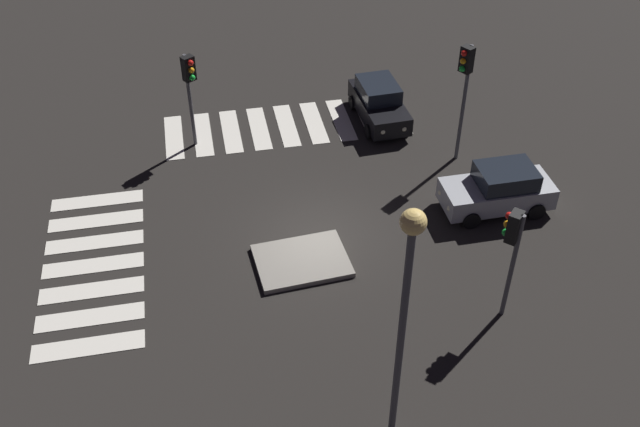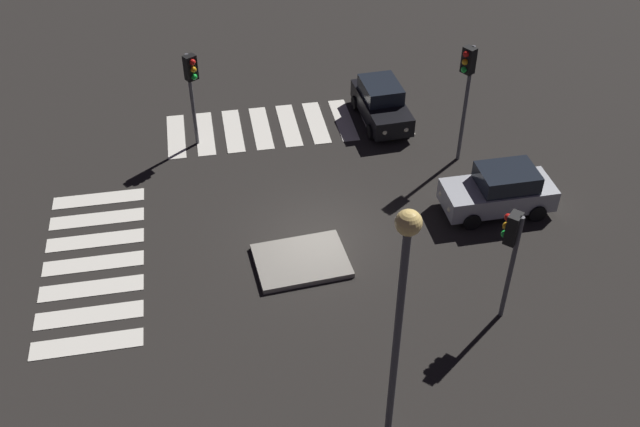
% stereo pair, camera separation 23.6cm
% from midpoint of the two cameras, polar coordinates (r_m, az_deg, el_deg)
% --- Properties ---
extents(ground_plane, '(80.00, 80.00, 0.00)m').
position_cam_midpoint_polar(ground_plane, '(24.71, -0.27, -1.80)').
color(ground_plane, black).
extents(traffic_island, '(3.11, 2.44, 0.18)m').
position_cam_midpoint_polar(traffic_island, '(23.68, -1.72, -3.72)').
color(traffic_island, gray).
rests_on(traffic_island, ground).
extents(car_silver, '(3.91, 1.87, 1.69)m').
position_cam_midpoint_polar(car_silver, '(26.10, 13.52, 1.84)').
color(car_silver, '#9EA0A5').
rests_on(car_silver, ground).
extents(car_black, '(1.94, 3.86, 1.65)m').
position_cam_midpoint_polar(car_black, '(30.36, 4.40, 8.62)').
color(car_black, black).
rests_on(car_black, ground).
extents(traffic_light_west, '(0.54, 0.54, 3.80)m').
position_cam_midpoint_polar(traffic_light_west, '(20.89, 14.50, -1.96)').
color(traffic_light_west, '#47474C').
rests_on(traffic_light_west, ground).
extents(traffic_light_south, '(0.53, 0.54, 4.75)m').
position_cam_midpoint_polar(traffic_light_south, '(26.88, 11.00, 10.47)').
color(traffic_light_south, '#47474C').
rests_on(traffic_light_south, ground).
extents(traffic_light_east, '(0.54, 0.53, 3.90)m').
position_cam_midpoint_polar(traffic_light_east, '(27.96, -10.40, 10.26)').
color(traffic_light_east, '#47474C').
rests_on(traffic_light_east, ground).
extents(street_lamp, '(0.56, 0.56, 7.27)m').
position_cam_midpoint_polar(street_lamp, '(15.86, 6.29, -6.20)').
color(street_lamp, '#47474C').
rests_on(street_lamp, ground).
extents(crosswalk_near, '(9.90, 3.20, 0.02)m').
position_cam_midpoint_polar(crosswalk_near, '(30.33, -2.84, 6.88)').
color(crosswalk_near, silver).
rests_on(crosswalk_near, ground).
extents(crosswalk_side, '(3.20, 7.60, 0.02)m').
position_cam_midpoint_polar(crosswalk_side, '(24.78, -17.54, -3.90)').
color(crosswalk_side, silver).
rests_on(crosswalk_side, ground).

